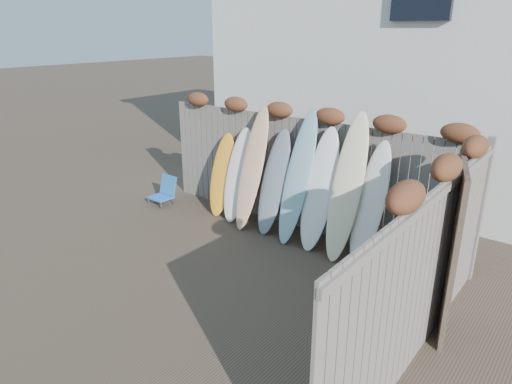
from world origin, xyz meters
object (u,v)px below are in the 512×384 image
Objects in this scene: wooden_crate at (406,303)px; lattice_panel at (452,246)px; surfboard_0 at (222,175)px; beach_chair at (165,191)px.

lattice_panel is at bearing 53.39° from wooden_crate.
lattice_panel is at bearing -16.99° from surfboard_0.
beach_chair is 0.91× the size of wooden_crate.
lattice_panel reaches higher than beach_chair.
surfboard_0 is (-4.19, 1.31, 0.46)m from wooden_crate.
wooden_crate is at bearing -143.98° from lattice_panel.
surfboard_0 is (-4.50, 0.89, -0.24)m from lattice_panel.
wooden_crate reaches higher than beach_chair.
beach_chair is 0.29× the size of lattice_panel.
wooden_crate is 0.31× the size of lattice_panel.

